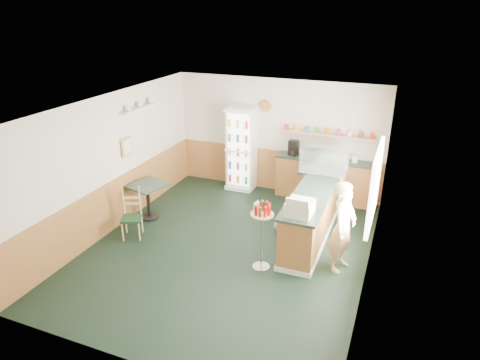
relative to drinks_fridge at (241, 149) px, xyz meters
The scene contains 13 objects.
ground 3.04m from the drinks_fridge, 73.38° to the right, with size 6.00×6.00×0.00m, color black.
room_envelope 2.16m from the drinks_fridge, 73.60° to the right, with size 5.04×6.02×2.72m.
service_counter 2.79m from the drinks_fridge, 37.57° to the right, with size 0.68×3.01×1.01m.
back_counter 2.06m from the drinks_fridge, ahead, with size 2.24×0.42×1.69m.
drinks_fridge is the anchor object (origin of this frame).
display_case 2.36m from the drinks_fridge, 22.19° to the right, with size 0.96×0.50×0.54m.
cash_register 3.58m from the drinks_fridge, 52.71° to the right, with size 0.42×0.45×0.25m, color beige.
shopkeeper 3.90m from the drinks_fridge, 42.54° to the right, with size 0.54×0.39×1.62m, color tan.
condiment_stand 3.51m from the drinks_fridge, 62.81° to the right, with size 0.39×0.39×1.22m.
newspaper_rack 2.58m from the drinks_fridge, 44.18° to the right, with size 0.09×0.40×0.49m.
cafe_table 2.60m from the drinks_fridge, 118.75° to the right, with size 0.88×0.88×0.78m.
cafe_chair 3.20m from the drinks_fridge, 110.21° to the right, with size 0.49×0.50×1.00m.
dog_doorstop 2.51m from the drinks_fridge, 49.74° to the right, with size 0.23×0.29×0.27m.
Camera 1 is at (2.78, -6.37, 4.27)m, focal length 32.00 mm.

